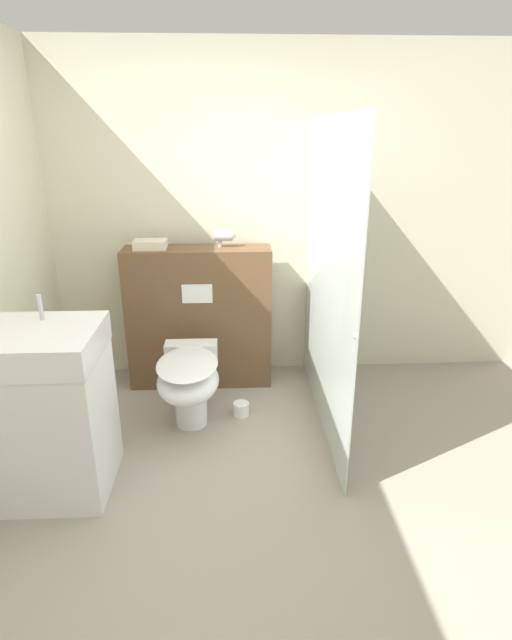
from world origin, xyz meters
The scene contains 9 objects.
ground_plane centered at (0.00, 0.00, 0.00)m, with size 12.00×12.00×0.00m, color #9E9384.
wall_back centered at (0.00, 1.86, 1.25)m, with size 8.00×0.06×2.50m.
partition_panel centered at (-0.28, 1.60, 0.54)m, with size 1.09×0.30×1.08m.
shower_glass centered at (0.58, 1.00, 0.99)m, with size 0.04×1.64×1.98m.
toilet centered at (-0.32, 0.93, 0.35)m, with size 0.40×0.67×0.51m.
sink_vanity centered at (-1.04, 0.37, 0.48)m, with size 0.64×0.56×1.09m.
hair_drier centered at (-0.08, 1.63, 1.16)m, with size 0.16×0.08×0.12m.
folded_towel centered at (-0.62, 1.59, 1.12)m, with size 0.23×0.17×0.06m.
spare_toilet_roll centered at (0.02, 1.06, 0.05)m, with size 0.11×0.11×0.09m.
Camera 1 is at (-0.02, -2.01, 1.89)m, focal length 28.00 mm.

